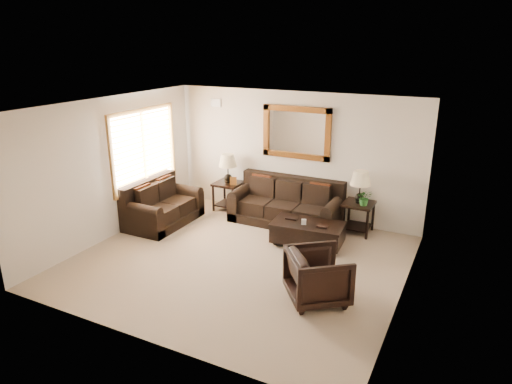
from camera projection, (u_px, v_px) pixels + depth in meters
The scene contains 11 objects.
room at pixel (238, 188), 7.58m from camera, with size 5.51×5.01×2.71m.
window at pixel (144, 149), 9.42m from camera, with size 0.07×1.96×1.66m.
mirror at pixel (296, 133), 9.49m from camera, with size 1.50×0.06×1.10m.
air_vent at pixel (216, 103), 10.17m from camera, with size 0.25×0.02×0.18m, color #999999.
sofa at pixel (287, 207), 9.62m from camera, with size 2.29×0.99×0.94m.
loveseat at pixel (161, 208), 9.58m from camera, with size 0.97×1.64×0.92m.
end_table_left at pixel (228, 174), 10.19m from camera, with size 0.59×0.59×1.29m.
end_table_right at pixel (360, 193), 8.93m from camera, with size 0.58×0.58×1.28m.
coffee_table at pixel (308, 231), 8.54m from camera, with size 1.37×0.81×0.56m.
armchair at pixel (318, 274), 6.68m from camera, with size 0.83×0.78×0.86m, color black.
potted_plant at pixel (364, 199), 8.81m from camera, with size 0.29×0.32×0.25m, color #22561D.
Camera 1 is at (3.50, -6.31, 3.68)m, focal length 32.00 mm.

